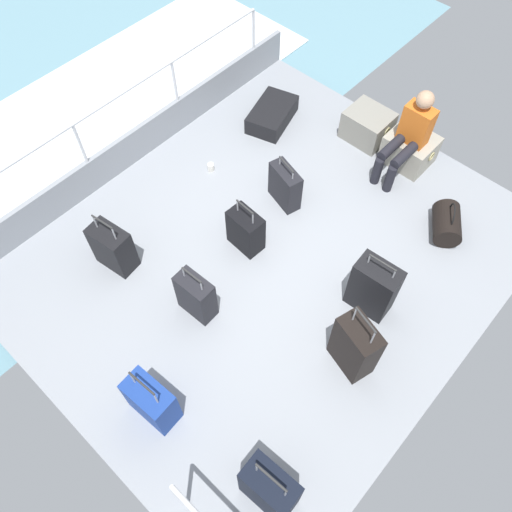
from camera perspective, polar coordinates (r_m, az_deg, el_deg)
ground_plane at (r=5.71m, az=1.64°, el=0.06°), size 4.40×5.20×0.06m
gunwale_port at (r=6.59m, az=-12.90°, el=12.08°), size 0.06×5.20×0.45m
railing_port at (r=6.21m, az=-13.90°, el=15.66°), size 0.04×4.20×1.02m
sea_wake at (r=7.92m, az=-18.92°, el=13.80°), size 12.00×12.00×0.01m
cargo_crate_0 at (r=6.83m, az=12.21°, el=13.91°), size 0.58×0.46×0.39m
cargo_crate_1 at (r=6.67m, az=16.60°, el=11.24°), size 0.59×0.48×0.38m
passenger_seated at (r=6.29m, az=16.54°, el=12.76°), size 0.34×0.66×1.08m
suitcase_0 at (r=5.55m, az=-1.15°, el=2.83°), size 0.39×0.26×0.67m
suitcase_1 at (r=4.80m, az=-11.46°, el=-15.45°), size 0.47×0.28×0.75m
suitcase_2 at (r=5.14m, az=-6.65°, el=-4.43°), size 0.39×0.22×0.69m
suitcase_3 at (r=5.94m, az=3.22°, el=7.73°), size 0.46×0.29×0.62m
suitcase_4 at (r=5.20m, az=12.82°, el=-3.41°), size 0.46×0.29×0.81m
suitcase_5 at (r=4.49m, az=1.52°, el=-24.33°), size 0.46×0.27×0.85m
suitcase_6 at (r=5.59m, az=-15.52°, el=0.88°), size 0.45×0.30×0.75m
suitcase_7 at (r=6.96m, az=1.78°, el=15.35°), size 0.63×0.82×0.23m
suitcase_8 at (r=4.88m, az=10.88°, el=-9.78°), size 0.47×0.36×0.92m
duffel_bag at (r=6.10m, az=20.33°, el=3.40°), size 0.51×0.55×0.44m
paper_cup at (r=6.42m, az=-5.01°, el=9.76°), size 0.08×0.08×0.10m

